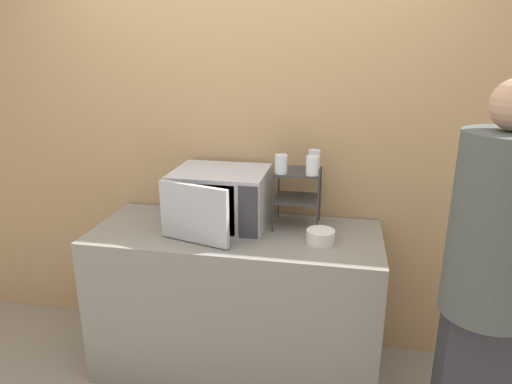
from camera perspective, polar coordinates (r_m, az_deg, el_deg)
name	(u,v)px	position (r m, az deg, el deg)	size (l,w,h in m)	color
wall_back	(249,146)	(2.82, -0.94, 5.71)	(8.00, 0.06, 2.60)	tan
counter	(236,300)	(2.79, -2.49, -13.39)	(1.63, 0.67, 0.89)	gray
microwave	(220,199)	(2.63, -4.57, -0.83)	(0.54, 0.57, 0.33)	#ADADB2
dish_rack	(298,186)	(2.60, 5.22, 0.70)	(0.26, 0.24, 0.33)	#333333
glass_front_left	(281,164)	(2.50, 3.17, 3.50)	(0.07, 0.07, 0.10)	silver
glass_back_right	(314,159)	(2.63, 7.28, 4.11)	(0.07, 0.07, 0.10)	silver
glass_front_right	(312,166)	(2.48, 7.05, 3.29)	(0.07, 0.07, 0.10)	silver
bowl	(320,237)	(2.45, 8.06, -5.56)	(0.15, 0.15, 0.07)	silver
person	(489,276)	(2.08, 27.08, -9.31)	(0.35, 0.35, 1.78)	#2D2D33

